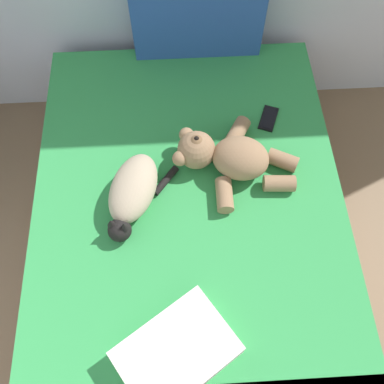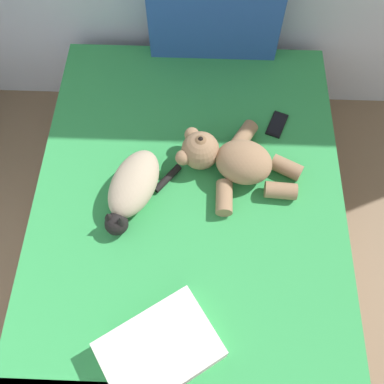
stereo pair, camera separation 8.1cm
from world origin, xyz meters
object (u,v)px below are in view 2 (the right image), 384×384
(cat, at_px, (133,188))
(teddy_bear, at_px, (231,160))
(patterned_cushion, at_px, (215,13))
(cell_phone, at_px, (277,124))
(bed, at_px, (189,234))
(throw_pillow, at_px, (160,350))

(cat, height_order, teddy_bear, teddy_bear)
(patterned_cushion, relative_size, cat, 1.56)
(patterned_cushion, distance_m, cell_phone, 0.62)
(patterned_cushion, distance_m, teddy_bear, 0.76)
(bed, bearing_deg, cat, 164.29)
(cell_phone, relative_size, throw_pillow, 0.41)
(bed, distance_m, cell_phone, 0.68)
(teddy_bear, bearing_deg, patterned_cushion, 96.83)
(patterned_cushion, height_order, teddy_bear, patterned_cushion)
(cat, relative_size, throw_pillow, 1.05)
(teddy_bear, relative_size, throw_pillow, 1.44)
(teddy_bear, distance_m, throw_pillow, 0.85)
(cat, bearing_deg, cell_phone, 32.12)
(teddy_bear, bearing_deg, throw_pillow, -107.80)
(patterned_cushion, xyz_separation_m, cell_phone, (0.32, -0.48, -0.24))
(cat, bearing_deg, teddy_bear, 19.83)
(throw_pillow, bearing_deg, cell_phone, 65.31)
(cat, distance_m, cell_phone, 0.77)
(patterned_cushion, bearing_deg, bed, -95.57)
(throw_pillow, bearing_deg, cat, 104.02)
(bed, relative_size, cell_phone, 12.50)
(patterned_cushion, relative_size, cell_phone, 4.00)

